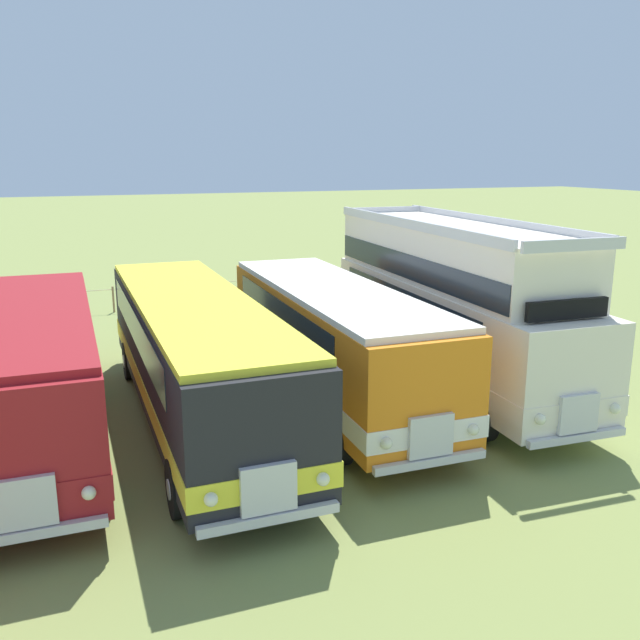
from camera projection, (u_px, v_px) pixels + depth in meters
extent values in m
plane|color=olive|center=(40.00, 449.00, 14.39)|extent=(200.00, 200.00, 0.00)
cube|color=maroon|center=(32.00, 370.00, 14.23)|extent=(2.66, 9.63, 2.30)
cube|color=maroon|center=(35.00, 397.00, 14.37)|extent=(2.70, 9.67, 0.44)
cube|color=#19232D|center=(30.00, 338.00, 14.46)|extent=(2.65, 7.23, 0.76)
cube|color=#19232D|center=(16.00, 421.00, 9.77)|extent=(2.20, 0.14, 0.90)
cube|color=silver|center=(25.00, 503.00, 9.97)|extent=(0.90, 0.14, 0.80)
cube|color=silver|center=(28.00, 534.00, 10.06)|extent=(2.30, 0.18, 0.16)
sphere|color=#EAEACC|center=(89.00, 493.00, 10.27)|extent=(0.22, 0.22, 0.22)
cube|color=maroon|center=(27.00, 314.00, 13.95)|extent=(2.61, 9.23, 0.14)
cylinder|color=black|center=(103.00, 478.00, 12.00)|extent=(0.30, 1.04, 1.04)
cylinder|color=silver|center=(111.00, 476.00, 12.05)|extent=(0.03, 0.36, 0.36)
cylinder|color=black|center=(89.00, 375.00, 17.63)|extent=(0.30, 1.04, 1.04)
cylinder|color=silver|center=(95.00, 375.00, 17.68)|extent=(0.03, 0.36, 0.36)
cube|color=black|center=(195.00, 353.00, 15.47)|extent=(2.59, 11.43, 2.30)
cube|color=yellow|center=(196.00, 378.00, 15.61)|extent=(2.63, 11.47, 0.44)
cube|color=#19232D|center=(191.00, 323.00, 15.69)|extent=(2.60, 9.03, 0.76)
cube|color=#19232D|center=(265.00, 410.00, 10.20)|extent=(2.20, 0.12, 0.90)
cube|color=silver|center=(269.00, 489.00, 10.40)|extent=(0.90, 0.13, 0.80)
cube|color=silver|center=(270.00, 519.00, 10.49)|extent=(2.30, 0.16, 0.16)
sphere|color=#EAEACC|center=(323.00, 479.00, 10.70)|extent=(0.22, 0.22, 0.22)
sphere|color=#EAEACC|center=(211.00, 499.00, 10.07)|extent=(0.22, 0.22, 0.22)
cube|color=yellow|center=(193.00, 301.00, 15.18)|extent=(2.54, 11.03, 0.14)
cylinder|color=black|center=(303.00, 467.00, 12.43)|extent=(0.29, 1.04, 1.04)
cylinder|color=silver|center=(310.00, 465.00, 12.48)|extent=(0.02, 0.36, 0.36)
cylinder|color=black|center=(177.00, 488.00, 11.63)|extent=(0.29, 1.04, 1.04)
cylinder|color=silver|center=(168.00, 490.00, 11.57)|extent=(0.02, 0.36, 0.36)
cylinder|color=black|center=(210.00, 352.00, 19.69)|extent=(0.29, 1.04, 1.04)
cylinder|color=silver|center=(215.00, 352.00, 19.74)|extent=(0.02, 0.36, 0.36)
cylinder|color=black|center=(129.00, 361.00, 18.89)|extent=(0.29, 1.04, 1.04)
cylinder|color=silver|center=(124.00, 361.00, 18.83)|extent=(0.02, 0.36, 0.36)
cube|color=orange|center=(333.00, 338.00, 16.74)|extent=(2.75, 9.89, 2.30)
cube|color=white|center=(333.00, 361.00, 16.89)|extent=(2.79, 9.93, 0.44)
cube|color=#19232D|center=(327.00, 311.00, 16.97)|extent=(2.72, 7.49, 0.76)
cube|color=#19232D|center=(430.00, 369.00, 12.16)|extent=(2.20, 0.16, 0.90)
cube|color=silver|center=(431.00, 436.00, 12.36)|extent=(0.90, 0.14, 0.80)
cube|color=silver|center=(430.00, 462.00, 12.45)|extent=(2.30, 0.20, 0.16)
sphere|color=#EAEACC|center=(473.00, 430.00, 12.65)|extent=(0.22, 0.22, 0.22)
sphere|color=#EAEACC|center=(386.00, 443.00, 12.05)|extent=(0.22, 0.22, 0.22)
cube|color=white|center=(333.00, 290.00, 16.46)|extent=(2.70, 9.49, 0.14)
cylinder|color=black|center=(439.00, 425.00, 14.38)|extent=(0.31, 1.05, 1.04)
cylinder|color=silver|center=(445.00, 424.00, 14.43)|extent=(0.03, 0.36, 0.36)
cylinder|color=black|center=(339.00, 440.00, 13.61)|extent=(0.31, 1.05, 1.04)
cylinder|color=silver|center=(332.00, 441.00, 13.56)|extent=(0.03, 0.36, 0.36)
cylinder|color=black|center=(331.00, 347.00, 20.25)|extent=(0.31, 1.05, 1.04)
cylinder|color=silver|center=(336.00, 346.00, 20.30)|extent=(0.03, 0.36, 0.36)
cylinder|color=black|center=(257.00, 354.00, 19.48)|extent=(0.31, 1.05, 1.04)
cylinder|color=silver|center=(252.00, 355.00, 19.43)|extent=(0.03, 0.36, 0.36)
cube|color=silver|center=(451.00, 325.00, 18.03)|extent=(3.03, 10.31, 2.30)
cube|color=silver|center=(450.00, 346.00, 18.17)|extent=(3.07, 10.36, 0.44)
cube|color=#19232D|center=(445.00, 300.00, 18.26)|extent=(2.93, 7.92, 0.76)
cube|color=#19232D|center=(580.00, 352.00, 13.24)|extent=(2.20, 0.21, 0.90)
cube|color=silver|center=(578.00, 414.00, 13.43)|extent=(0.91, 0.17, 0.80)
cube|color=silver|center=(577.00, 438.00, 13.52)|extent=(2.30, 0.26, 0.16)
sphere|color=#EAEACC|center=(615.00, 409.00, 13.70)|extent=(0.22, 0.22, 0.22)
sphere|color=#EAEACC|center=(540.00, 419.00, 13.14)|extent=(0.22, 0.22, 0.22)
cube|color=silver|center=(450.00, 253.00, 17.81)|extent=(2.88, 9.41, 1.50)
cube|color=silver|center=(575.00, 245.00, 13.16)|extent=(2.40, 0.22, 0.24)
cube|color=silver|center=(386.00, 211.00, 21.45)|extent=(2.40, 0.22, 0.24)
cube|color=silver|center=(491.00, 221.00, 18.00)|extent=(0.58, 9.29, 0.24)
cube|color=silver|center=(409.00, 224.00, 17.25)|extent=(0.58, 9.29, 0.24)
cube|color=#19232D|center=(449.00, 264.00, 17.88)|extent=(2.91, 9.31, 0.64)
cube|color=black|center=(567.00, 309.00, 13.51)|extent=(1.90, 0.22, 0.40)
cylinder|color=black|center=(569.00, 406.00, 15.44)|extent=(0.33, 1.05, 1.04)
cylinder|color=silver|center=(575.00, 405.00, 15.49)|extent=(0.04, 0.36, 0.36)
cylinder|color=black|center=(481.00, 418.00, 14.73)|extent=(0.33, 1.05, 1.04)
cylinder|color=silver|center=(475.00, 419.00, 14.68)|extent=(0.04, 0.36, 0.36)
cylinder|color=black|center=(430.00, 334.00, 21.70)|extent=(0.33, 1.05, 1.04)
cylinder|color=silver|center=(434.00, 334.00, 21.75)|extent=(0.04, 0.36, 0.36)
cylinder|color=black|center=(364.00, 340.00, 20.99)|extent=(0.33, 1.05, 1.04)
cylinder|color=silver|center=(359.00, 340.00, 20.95)|extent=(0.04, 0.36, 0.36)
cylinder|color=#8C704C|center=(113.00, 299.00, 26.95)|extent=(0.08, 0.08, 1.05)
cylinder|color=#8C704C|center=(243.00, 290.00, 28.85)|extent=(0.08, 0.08, 1.05)
cylinder|color=#8C704C|center=(357.00, 282.00, 30.76)|extent=(0.08, 0.08, 1.05)
cylinder|color=beige|center=(40.00, 294.00, 25.90)|extent=(26.68, 0.03, 0.03)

